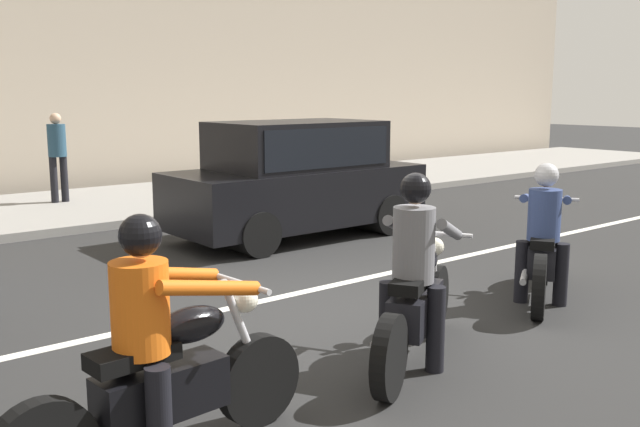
{
  "coord_description": "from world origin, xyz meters",
  "views": [
    {
      "loc": [
        -4.59,
        -5.29,
        2.25
      ],
      "look_at": [
        -0.39,
        -0.14,
        1.11
      ],
      "focal_mm": 40.08,
      "sensor_mm": 36.0,
      "label": 1
    }
  ],
  "objects_px": {
    "motorcycle_with_rider_denim_blue": "(543,244)",
    "parked_hatchback_black": "(296,178)",
    "motorcycle_with_rider_gray": "(416,287)",
    "motorcycle_with_rider_orange_stripe": "(159,363)",
    "pedestrian_bystander": "(57,150)"
  },
  "relations": [
    {
      "from": "motorcycle_with_rider_denim_blue",
      "to": "pedestrian_bystander",
      "type": "bearing_deg",
      "value": 101.32
    },
    {
      "from": "motorcycle_with_rider_gray",
      "to": "parked_hatchback_black",
      "type": "bearing_deg",
      "value": 63.26
    },
    {
      "from": "parked_hatchback_black",
      "to": "motorcycle_with_rider_orange_stripe",
      "type": "bearing_deg",
      "value": -134.17
    },
    {
      "from": "motorcycle_with_rider_orange_stripe",
      "to": "motorcycle_with_rider_denim_blue",
      "type": "relative_size",
      "value": 1.17
    },
    {
      "from": "motorcycle_with_rider_orange_stripe",
      "to": "motorcycle_with_rider_denim_blue",
      "type": "xyz_separation_m",
      "value": [
        4.79,
        0.55,
        -0.02
      ]
    },
    {
      "from": "motorcycle_with_rider_orange_stripe",
      "to": "pedestrian_bystander",
      "type": "relative_size",
      "value": 1.24
    },
    {
      "from": "parked_hatchback_black",
      "to": "pedestrian_bystander",
      "type": "xyz_separation_m",
      "value": [
        -1.92,
        5.02,
        0.2
      ]
    },
    {
      "from": "motorcycle_with_rider_gray",
      "to": "parked_hatchback_black",
      "type": "relative_size",
      "value": 0.5
    },
    {
      "from": "motorcycle_with_rider_denim_blue",
      "to": "motorcycle_with_rider_orange_stripe",
      "type": "bearing_deg",
      "value": -173.45
    },
    {
      "from": "motorcycle_with_rider_orange_stripe",
      "to": "parked_hatchback_black",
      "type": "xyz_separation_m",
      "value": [
        4.82,
        4.96,
        0.29
      ]
    },
    {
      "from": "motorcycle_with_rider_orange_stripe",
      "to": "parked_hatchback_black",
      "type": "bearing_deg",
      "value": 45.83
    },
    {
      "from": "parked_hatchback_black",
      "to": "motorcycle_with_rider_denim_blue",
      "type": "bearing_deg",
      "value": -90.38
    },
    {
      "from": "motorcycle_with_rider_gray",
      "to": "parked_hatchback_black",
      "type": "distance_m",
      "value": 5.37
    },
    {
      "from": "parked_hatchback_black",
      "to": "motorcycle_with_rider_gray",
      "type": "bearing_deg",
      "value": -116.74
    },
    {
      "from": "motorcycle_with_rider_denim_blue",
      "to": "parked_hatchback_black",
      "type": "distance_m",
      "value": 4.42
    }
  ]
}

